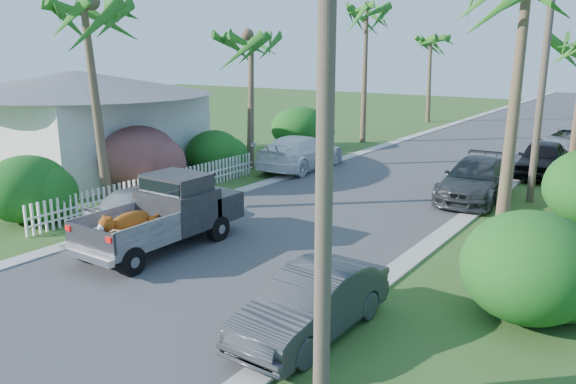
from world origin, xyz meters
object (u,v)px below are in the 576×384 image
Objects in this scene: palm_l_b at (250,36)px; pickup_truck at (171,211)px; palm_l_d at (432,38)px; parked_car_rf at (542,159)px; parked_car_rm at (476,180)px; house_left at (79,126)px; parked_car_rn at (312,304)px; parked_car_rd at (568,141)px; parked_car_ln at (150,205)px; utility_pole_b at (543,76)px; utility_pole_a at (325,116)px; parked_car_lf at (301,153)px; palm_l_c at (367,8)px; palm_l_a at (88,4)px.

pickup_truck is at bearing -63.83° from palm_l_b.
parked_car_rf is at bearing -54.31° from palm_l_d.
parked_car_rm is 0.57× the size of house_left.
parked_car_rn is 0.81× the size of parked_car_rd.
parked_car_ln is at bearing 160.67° from parked_car_rn.
utility_pole_b reaches higher than parked_car_rd.
parked_car_rn is 4.54m from utility_pole_a.
parked_car_ln is at bearing -24.04° from house_left.
parked_car_rd is at bearing -132.08° from parked_car_lf.
pickup_truck is 21.54m from palm_l_c.
palm_l_d reaches higher than parked_car_rm.
palm_l_c is (-10.28, 22.18, 7.25)m from parked_car_rn.
parked_car_ln is 0.47× the size of house_left.
parked_car_rd is at bearing 47.52° from palm_l_b.
parked_car_lf is 10.39m from house_left.
parked_car_rd is at bearing -110.64° from parked_car_ln.
palm_l_a reaches higher than parked_car_rn.
utility_pole_b is at bearing 17.88° from house_left.
palm_l_b is (-10.58, -0.23, 5.40)m from parked_car_rm.
utility_pole_a is at bearing -85.92° from parked_car_rm.
palm_l_b reaches higher than pickup_truck.
parked_car_rf is 0.84× the size of parked_car_lf.
parked_car_rd is (6.89, 22.87, -0.32)m from pickup_truck.
palm_l_b is (-3.07, 9.13, 5.43)m from parked_car_ln.
pickup_truck is 11.68m from parked_car_rm.
palm_l_c reaches higher than palm_l_a.
utility_pole_a reaches higher than pickup_truck.
house_left reaches higher than parked_car_lf.
palm_l_b is (-0.60, 9.00, -0.79)m from palm_l_a.
utility_pole_a reaches higher than parked_car_rn.
utility_pole_b is at bearing 40.28° from palm_l_a.
parked_car_rf is 0.56× the size of palm_l_a.
parked_car_rd is at bearing 14.70° from palm_l_c.
utility_pole_b is (1.32, 13.18, 3.94)m from parked_car_rn.
parked_car_lf is 11.95m from palm_l_a.
palm_l_b is (-2.08, -1.14, 5.35)m from parked_car_lf.
parked_car_rm is at bearing 17.30° from house_left.
parked_car_ln is (-8.73, -15.13, -0.07)m from parked_car_rf.
palm_l_c is (0.80, 10.00, 1.77)m from palm_l_b.
pickup_truck is 1.22× the size of parked_car_ln.
palm_l_d is (-2.77, 31.13, 5.73)m from parked_car_ln.
palm_l_d is (-11.50, 9.11, 5.76)m from parked_car_rd.
parked_car_rf is 21.13m from house_left.
parked_car_rm is 0.57× the size of utility_pole_b.
parked_car_ln is (-8.01, 3.04, 0.06)m from parked_car_rn.
palm_l_d is at bearing -83.93° from parked_car_ln.
palm_l_c is (0.20, 19.00, 0.98)m from palm_l_a.
palm_l_c reaches higher than parked_car_rf.
palm_l_b is at bearing 131.53° from utility_pole_a.
parked_car_rd is 23.69m from parked_car_ln.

